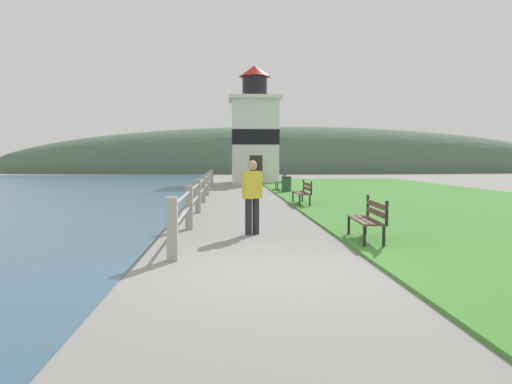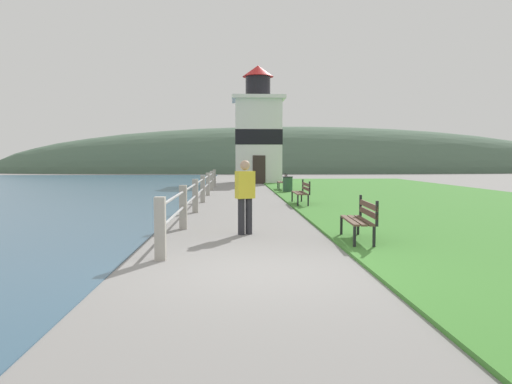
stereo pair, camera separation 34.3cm
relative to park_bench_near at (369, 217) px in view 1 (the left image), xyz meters
name	(u,v)px [view 1 (the left image)]	position (x,y,z in m)	size (l,w,h in m)	color
ground_plane	(272,272)	(-2.25, -2.58, -0.54)	(160.00, 160.00, 0.00)	gray
grass_verge	(417,198)	(5.46, 11.48, -0.51)	(12.00, 42.17, 0.06)	#428433
seawall_railing	(203,187)	(-3.87, 9.87, 0.08)	(0.18, 23.08, 1.09)	#A8A399
park_bench_near	(369,217)	(0.00, 0.00, 0.00)	(0.56, 1.65, 0.94)	brown
park_bench_midway	(303,191)	(-0.06, 8.45, 0.00)	(0.48, 1.91, 0.94)	brown
park_bench_far	(282,181)	(0.10, 17.29, 0.00)	(0.55, 1.76, 0.94)	brown
lighthouse	(255,133)	(-0.87, 26.70, 3.09)	(3.79, 3.79, 8.55)	white
person_strolling	(252,194)	(-2.36, 1.28, 0.39)	(0.47, 0.37, 1.70)	#28282D
trash_bin	(286,185)	(0.15, 15.50, -0.11)	(0.54, 0.54, 0.84)	#2D5138
distant_hillside	(292,172)	(5.75, 55.53, -0.54)	(80.00, 16.00, 12.00)	#4C6651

